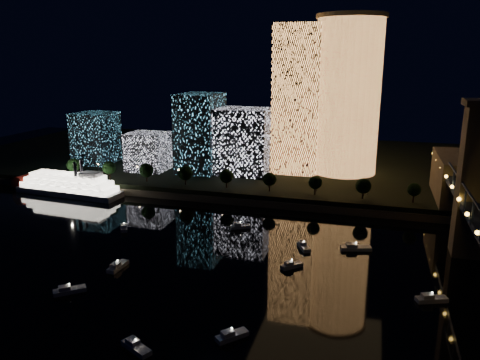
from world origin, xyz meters
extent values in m
plane|color=black|center=(0.00, 0.00, 0.00)|extent=(520.00, 520.00, 0.00)
cube|color=black|center=(0.00, 160.00, 2.50)|extent=(420.00, 160.00, 5.00)
cube|color=#6B5E4C|center=(0.00, 82.00, 1.50)|extent=(420.00, 6.00, 3.00)
cylinder|color=#FBA050|center=(18.54, 134.53, 42.84)|extent=(32.00, 32.00, 75.68)
cylinder|color=#6B5E4C|center=(18.54, 134.53, 81.68)|extent=(34.00, 34.00, 2.00)
cube|color=#FBA050|center=(-5.32, 130.40, 41.70)|extent=(23.07, 23.07, 73.39)
cube|color=white|center=(-30.70, 118.21, 21.45)|extent=(26.74, 22.62, 32.91)
cube|color=#4FB1D8|center=(-53.35, 117.02, 24.92)|extent=(19.92, 25.90, 39.85)
cube|color=white|center=(-80.47, 110.57, 14.83)|extent=(19.65, 17.87, 19.65)
cube|color=#4FB1D8|center=(-116.88, 119.47, 19.01)|extent=(20.01, 22.01, 28.02)
cube|color=#6B5E4C|center=(65.00, 50.00, 24.00)|extent=(11.00, 9.00, 48.00)
cube|color=#6B5E4C|center=(65.00, 100.00, 11.50)|extent=(12.00, 40.00, 23.00)
cube|color=navy|center=(60.00, 36.00, 21.50)|extent=(0.50, 0.50, 7.00)
cube|color=navy|center=(60.00, 60.00, 21.50)|extent=(0.50, 0.50, 7.00)
sphere|color=#F7AE36|center=(59.50, 45.00, 19.80)|extent=(1.20, 1.20, 1.20)
sphere|color=#F7AE36|center=(59.50, 90.00, 19.80)|extent=(1.20, 1.20, 1.20)
cube|color=silver|center=(-103.10, 73.38, 1.32)|extent=(53.57, 16.05, 2.64)
cube|color=white|center=(-103.10, 73.38, 3.85)|extent=(49.10, 14.62, 2.42)
cube|color=white|center=(-103.10, 73.38, 6.27)|extent=(44.63, 13.19, 2.42)
cube|color=white|center=(-103.10, 73.38, 8.69)|extent=(37.96, 11.60, 2.42)
cube|color=silver|center=(-89.94, 72.39, 10.78)|extent=(9.27, 7.25, 1.98)
cylinder|color=black|center=(-96.69, 70.69, 13.20)|extent=(1.54, 1.54, 6.60)
cylinder|color=black|center=(-96.35, 75.08, 13.20)|extent=(1.54, 1.54, 6.60)
cylinder|color=maroon|center=(-129.43, 75.38, 3.30)|extent=(8.43, 10.45, 7.70)
cube|color=silver|center=(-13.67, -27.05, 0.60)|extent=(8.36, 5.87, 1.20)
cube|color=silver|center=(-14.76, -26.52, 1.70)|extent=(3.45, 3.12, 1.00)
sphere|color=white|center=(-13.67, -27.05, 2.60)|extent=(0.36, 0.36, 0.36)
cube|color=silver|center=(-43.78, -8.73, 0.60)|extent=(8.24, 7.68, 1.20)
cube|color=silver|center=(-44.74, -9.57, 1.70)|extent=(3.71, 3.64, 1.00)
sphere|color=white|center=(-43.78, -8.73, 2.60)|extent=(0.36, 0.36, 0.36)
cube|color=silver|center=(-13.00, 52.39, 0.60)|extent=(7.81, 5.55, 1.20)
cube|color=silver|center=(-14.01, 51.88, 1.70)|extent=(3.24, 2.94, 1.00)
sphere|color=white|center=(-13.00, 52.39, 2.60)|extent=(0.36, 0.36, 0.36)
cube|color=silver|center=(5.13, -16.88, 0.60)|extent=(7.05, 7.40, 1.20)
cube|color=silver|center=(4.35, -17.73, 1.70)|extent=(3.32, 3.36, 1.00)
sphere|color=white|center=(5.13, -16.88, 2.60)|extent=(0.36, 0.36, 0.36)
cube|color=silver|center=(50.53, 13.82, 0.60)|extent=(8.58, 5.46, 1.20)
cube|color=silver|center=(49.39, 13.37, 1.70)|extent=(3.45, 3.04, 1.00)
sphere|color=white|center=(50.53, 13.82, 2.60)|extent=(0.36, 0.36, 0.36)
cube|color=silver|center=(29.73, 43.48, 0.60)|extent=(10.54, 5.67, 1.20)
cube|color=silver|center=(28.27, 43.10, 1.70)|extent=(4.07, 3.42, 1.00)
sphere|color=white|center=(29.73, 43.48, 2.60)|extent=(0.36, 0.36, 0.36)
cube|color=silver|center=(-39.16, 8.54, 0.60)|extent=(3.08, 8.52, 1.20)
cube|color=silver|center=(-39.22, 7.28, 1.70)|extent=(2.32, 3.04, 1.00)
sphere|color=white|center=(-39.16, 8.54, 2.60)|extent=(0.36, 0.36, 0.36)
cube|color=silver|center=(12.81, 39.58, 0.60)|extent=(5.74, 7.89, 1.20)
cube|color=silver|center=(12.28, 40.60, 1.70)|extent=(3.01, 3.29, 1.00)
sphere|color=white|center=(12.81, 39.58, 2.60)|extent=(0.36, 0.36, 0.36)
cube|color=silver|center=(-54.48, 38.90, 0.60)|extent=(5.72, 7.49, 1.20)
cube|color=silver|center=(-53.93, 37.96, 1.70)|extent=(2.93, 3.17, 1.00)
sphere|color=white|center=(-54.48, 38.90, 2.60)|extent=(0.36, 0.36, 0.36)
cube|color=silver|center=(11.60, 23.91, 0.60)|extent=(6.66, 6.55, 1.20)
cube|color=silver|center=(10.84, 23.17, 1.70)|extent=(3.06, 3.04, 1.00)
sphere|color=white|center=(11.60, 23.91, 2.60)|extent=(0.36, 0.36, 0.36)
cylinder|color=black|center=(-110.00, 88.00, 7.00)|extent=(0.70, 0.70, 4.00)
sphere|color=black|center=(-110.00, 88.00, 10.50)|extent=(6.93, 6.93, 6.93)
cylinder|color=black|center=(-90.00, 88.00, 7.00)|extent=(0.70, 0.70, 4.00)
sphere|color=black|center=(-90.00, 88.00, 10.50)|extent=(6.58, 6.58, 6.58)
cylinder|color=black|center=(-70.00, 88.00, 7.00)|extent=(0.70, 0.70, 4.00)
sphere|color=black|center=(-70.00, 88.00, 10.50)|extent=(6.69, 6.69, 6.69)
cylinder|color=black|center=(-50.00, 88.00, 7.00)|extent=(0.70, 0.70, 4.00)
sphere|color=black|center=(-50.00, 88.00, 10.50)|extent=(6.87, 6.87, 6.87)
cylinder|color=black|center=(-30.00, 88.00, 7.00)|extent=(0.70, 0.70, 4.00)
sphere|color=black|center=(-30.00, 88.00, 10.50)|extent=(6.29, 6.29, 6.29)
cylinder|color=black|center=(-10.00, 88.00, 7.00)|extent=(0.70, 0.70, 4.00)
sphere|color=black|center=(-10.00, 88.00, 10.50)|extent=(6.00, 6.00, 6.00)
cylinder|color=black|center=(10.00, 88.00, 7.00)|extent=(0.70, 0.70, 4.00)
sphere|color=black|center=(10.00, 88.00, 10.50)|extent=(5.85, 5.85, 5.85)
cylinder|color=black|center=(30.00, 88.00, 7.00)|extent=(0.70, 0.70, 4.00)
sphere|color=black|center=(30.00, 88.00, 10.50)|extent=(6.55, 6.55, 6.55)
cylinder|color=black|center=(50.00, 88.00, 7.00)|extent=(0.70, 0.70, 4.00)
sphere|color=black|center=(50.00, 88.00, 10.50)|extent=(5.49, 5.49, 5.49)
cylinder|color=black|center=(-100.00, 94.00, 7.50)|extent=(0.24, 0.24, 5.00)
sphere|color=#FFCC7F|center=(-100.00, 94.00, 10.30)|extent=(0.70, 0.70, 0.70)
cylinder|color=black|center=(-78.00, 94.00, 7.50)|extent=(0.24, 0.24, 5.00)
sphere|color=#FFCC7F|center=(-78.00, 94.00, 10.30)|extent=(0.70, 0.70, 0.70)
cylinder|color=black|center=(-56.00, 94.00, 7.50)|extent=(0.24, 0.24, 5.00)
sphere|color=#FFCC7F|center=(-56.00, 94.00, 10.30)|extent=(0.70, 0.70, 0.70)
cylinder|color=black|center=(-34.00, 94.00, 7.50)|extent=(0.24, 0.24, 5.00)
sphere|color=#FFCC7F|center=(-34.00, 94.00, 10.30)|extent=(0.70, 0.70, 0.70)
cylinder|color=black|center=(-12.00, 94.00, 7.50)|extent=(0.24, 0.24, 5.00)
sphere|color=#FFCC7F|center=(-12.00, 94.00, 10.30)|extent=(0.70, 0.70, 0.70)
cylinder|color=black|center=(10.00, 94.00, 7.50)|extent=(0.24, 0.24, 5.00)
sphere|color=#FFCC7F|center=(10.00, 94.00, 10.30)|extent=(0.70, 0.70, 0.70)
cylinder|color=black|center=(32.00, 94.00, 7.50)|extent=(0.24, 0.24, 5.00)
sphere|color=#FFCC7F|center=(32.00, 94.00, 10.30)|extent=(0.70, 0.70, 0.70)
camera|label=1|loc=(33.27, -106.74, 61.86)|focal=35.00mm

